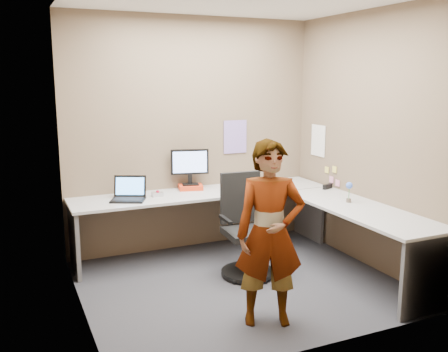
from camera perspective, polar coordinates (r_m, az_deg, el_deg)
name	(u,v)px	position (r m, az deg, el deg)	size (l,w,h in m)	color
ground	(240,284)	(5.05, 1.82, -12.23)	(3.00, 3.00, 0.00)	#2A2A30
wall_back	(192,135)	(5.87, -3.64, 4.74)	(3.00, 3.00, 0.00)	brown
wall_right	(368,141)	(5.50, 16.17, 3.89)	(2.70, 2.70, 0.00)	brown
wall_left	(76,159)	(4.25, -16.60, 1.84)	(2.70, 2.70, 0.00)	brown
desk	(261,212)	(5.37, 4.27, -4.16)	(2.98, 2.58, 0.73)	#B1B1B1
paper_ream	(191,187)	(5.80, -3.84, -1.28)	(0.27, 0.20, 0.05)	red
monitor	(190,164)	(5.76, -3.93, 1.39)	(0.43, 0.17, 0.41)	black
laptop	(129,194)	(5.40, -10.81, -2.02)	(0.43, 0.40, 0.25)	black
trackball_mouse	(157,194)	(5.50, -7.62, -2.05)	(0.12, 0.08, 0.07)	#B7B7BC
origami	(225,192)	(5.53, 0.09, -1.84)	(0.10, 0.10, 0.06)	white
stapler	(328,186)	(5.95, 11.76, -1.18)	(0.15, 0.04, 0.06)	black
flower	(349,189)	(5.33, 14.11, -1.44)	(0.07, 0.07, 0.22)	brown
calendar_purple	(235,137)	(6.08, 1.29, 4.50)	(0.30, 0.01, 0.40)	#846BB7
calendar_white	(318,141)	(6.21, 10.72, 4.00)	(0.01, 0.28, 0.38)	white
sticky_note_a	(334,169)	(5.98, 12.51, 0.74)	(0.01, 0.07, 0.07)	#F2E059
sticky_note_b	(331,180)	(6.04, 12.18, -0.40)	(0.01, 0.07, 0.07)	pink
sticky_note_c	(338,183)	(5.95, 12.85, -0.80)	(0.01, 0.07, 0.07)	pink
sticky_note_d	(327,170)	(6.10, 11.67, 0.70)	(0.01, 0.07, 0.07)	#F2E059
office_chair	(246,235)	(5.16, 2.49, -6.71)	(0.55, 0.55, 1.03)	black
person	(270,234)	(4.07, 5.26, -6.59)	(0.56, 0.37, 1.53)	#999399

